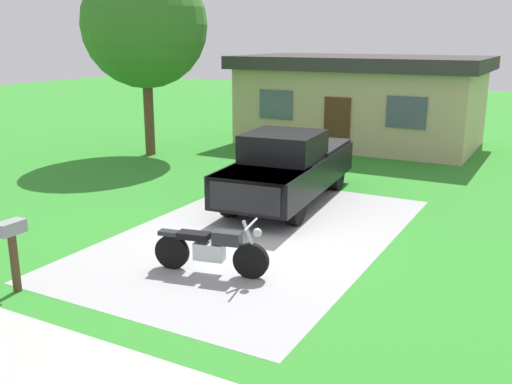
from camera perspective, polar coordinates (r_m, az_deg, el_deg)
ground_plane at (r=12.76m, az=0.16°, el=-4.26°), size 80.00×80.00×0.00m
driveway_pad at (r=12.76m, az=0.16°, el=-4.24°), size 5.45×8.87×0.01m
sidewalk_strip at (r=8.46m, az=-20.31°, el=-15.88°), size 36.00×1.80×0.01m
motorcycle at (r=10.63m, az=-4.42°, el=-5.64°), size 2.19×0.80×1.09m
pickup_truck at (r=15.18m, az=3.30°, el=2.60°), size 2.50×5.78×1.90m
mailbox at (r=10.51m, az=-22.98°, el=-4.15°), size 0.26×0.48×1.26m
shade_tree at (r=21.48m, az=-10.94°, el=15.87°), size 4.42×4.42×6.85m
neighbor_house at (r=23.88m, az=10.23°, el=8.98°), size 9.60×5.60×3.50m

